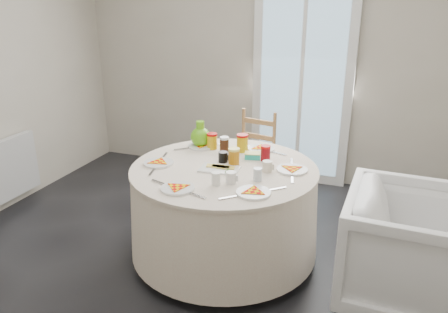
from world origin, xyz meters
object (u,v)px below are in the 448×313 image
(table, at_px, (224,211))
(wooden_chair, at_px, (250,154))
(armchair, at_px, (413,249))
(green_pitcher, at_px, (200,128))

(table, height_order, wooden_chair, wooden_chair)
(table, relative_size, wooden_chair, 1.58)
(table, bearing_deg, wooden_chair, 95.94)
(armchair, relative_size, green_pitcher, 4.07)
(table, relative_size, armchair, 1.63)
(table, bearing_deg, armchair, -4.79)
(table, distance_m, armchair, 1.28)
(table, bearing_deg, green_pitcher, 132.62)
(wooden_chair, bearing_deg, table, -72.47)
(green_pitcher, bearing_deg, table, -54.64)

